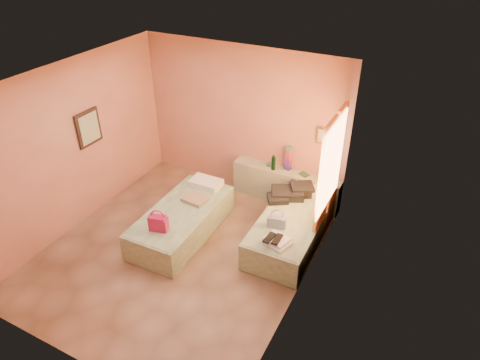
# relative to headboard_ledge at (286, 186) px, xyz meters

# --- Properties ---
(ground) EXTENTS (4.50, 4.50, 0.00)m
(ground) POSITION_rel_headboard_ledge_xyz_m (-0.98, -2.10, -0.33)
(ground) COLOR #A27D61
(ground) RESTS_ON ground
(room_walls) EXTENTS (4.02, 4.51, 2.81)m
(room_walls) POSITION_rel_headboard_ledge_xyz_m (-0.77, -1.53, 1.46)
(room_walls) COLOR tan
(room_walls) RESTS_ON ground
(headboard_ledge) EXTENTS (2.05, 0.30, 0.65)m
(headboard_ledge) POSITION_rel_headboard_ledge_xyz_m (0.00, 0.00, 0.00)
(headboard_ledge) COLOR #A4AA8B
(headboard_ledge) RESTS_ON ground
(bed_left) EXTENTS (0.94, 2.02, 0.50)m
(bed_left) POSITION_rel_headboard_ledge_xyz_m (-1.19, -1.70, -0.08)
(bed_left) COLOR #B0CCA4
(bed_left) RESTS_ON ground
(bed_right) EXTENTS (0.94, 2.02, 0.50)m
(bed_right) POSITION_rel_headboard_ledge_xyz_m (0.52, -1.05, -0.08)
(bed_right) COLOR #B0CCA4
(bed_right) RESTS_ON ground
(water_bottle) EXTENTS (0.10, 0.10, 0.28)m
(water_bottle) POSITION_rel_headboard_ledge_xyz_m (-0.24, -0.05, 0.47)
(water_bottle) COLOR #153A1D
(water_bottle) RESTS_ON headboard_ledge
(rainbow_box) EXTENTS (0.12, 0.12, 0.46)m
(rainbow_box) POSITION_rel_headboard_ledge_xyz_m (-0.01, 0.07, 0.55)
(rainbow_box) COLOR #B7164B
(rainbow_box) RESTS_ON headboard_ledge
(small_dish) EXTENTS (0.15, 0.15, 0.03)m
(small_dish) POSITION_rel_headboard_ledge_xyz_m (-0.37, 0.06, 0.34)
(small_dish) COLOR #48855D
(small_dish) RESTS_ON headboard_ledge
(green_book) EXTENTS (0.19, 0.17, 0.03)m
(green_book) POSITION_rel_headboard_ledge_xyz_m (0.33, 0.02, 0.34)
(green_book) COLOR #23422E
(green_book) RESTS_ON headboard_ledge
(flower_vase) EXTENTS (0.24, 0.24, 0.29)m
(flower_vase) POSITION_rel_headboard_ledge_xyz_m (0.75, -0.01, 0.47)
(flower_vase) COLOR silver
(flower_vase) RESTS_ON headboard_ledge
(magenta_handbag) EXTENTS (0.31, 0.23, 0.26)m
(magenta_handbag) POSITION_rel_headboard_ledge_xyz_m (-1.19, -2.30, 0.31)
(magenta_handbag) COLOR #B7164B
(magenta_handbag) RESTS_ON bed_left
(khaki_garment) EXTENTS (0.42, 0.35, 0.07)m
(khaki_garment) POSITION_rel_headboard_ledge_xyz_m (-1.11, -1.38, 0.21)
(khaki_garment) COLOR tan
(khaki_garment) RESTS_ON bed_left
(clothes_pile) EXTENTS (0.77, 0.77, 0.17)m
(clothes_pile) POSITION_rel_headboard_ledge_xyz_m (0.29, -0.55, 0.26)
(clothes_pile) COLOR black
(clothes_pile) RESTS_ON bed_right
(blue_handbag) EXTENTS (0.31, 0.19, 0.19)m
(blue_handbag) POSITION_rel_headboard_ledge_xyz_m (0.40, -1.41, 0.27)
(blue_handbag) COLOR #3A4F8B
(blue_handbag) RESTS_ON bed_right
(towel_stack) EXTENTS (0.42, 0.39, 0.10)m
(towel_stack) POSITION_rel_headboard_ledge_xyz_m (0.58, -1.79, 0.23)
(towel_stack) COLOR silver
(towel_stack) RESTS_ON bed_right
(sandal_pair) EXTENTS (0.21, 0.27, 0.03)m
(sandal_pair) POSITION_rel_headboard_ledge_xyz_m (0.52, -1.82, 0.29)
(sandal_pair) COLOR black
(sandal_pair) RESTS_ON towel_stack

